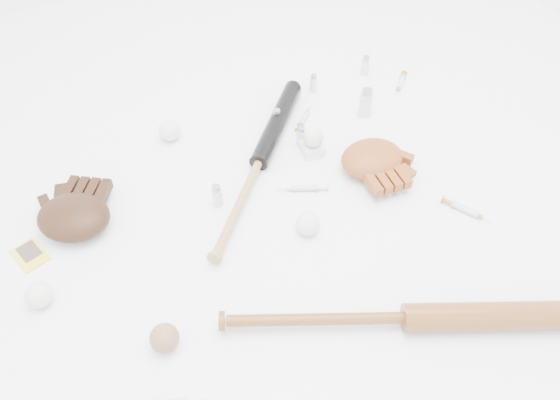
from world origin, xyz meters
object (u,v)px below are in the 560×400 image
glove_dark (74,217)px  pedestal (312,149)px  bat_wood (408,318)px  bat_dark (259,162)px

glove_dark → pedestal: size_ratio=3.71×
bat_wood → glove_dark: glove_dark is taller
bat_wood → pedestal: bearing=107.3°
bat_dark → glove_dark: 0.55m
bat_dark → pedestal: bat_dark is taller
pedestal → bat_wood: bearing=-99.4°
bat_dark → glove_dark: glove_dark is taller
bat_dark → bat_wood: size_ratio=0.85×
bat_wood → glove_dark: bearing=159.5°
glove_dark → pedestal: glove_dark is taller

